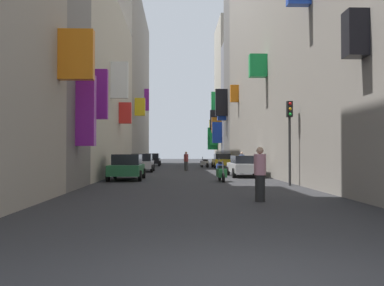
% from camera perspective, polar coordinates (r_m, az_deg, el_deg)
% --- Properties ---
extents(ground_plane, '(140.00, 140.00, 0.00)m').
position_cam_1_polar(ground_plane, '(35.14, -0.78, -3.83)').
color(ground_plane, '#2D2D30').
extents(building_left_mid_a, '(7.00, 4.60, 16.37)m').
position_cam_1_polar(building_left_mid_a, '(21.12, -22.93, 17.04)').
color(building_left_mid_a, slate).
rests_on(building_left_mid_a, ground).
extents(building_left_mid_b, '(7.10, 19.20, 12.40)m').
position_cam_1_polar(building_left_mid_b, '(31.80, -15.27, 7.15)').
color(building_left_mid_b, '#BCB29E').
rests_on(building_left_mid_b, ground).
extents(building_left_mid_c, '(7.03, 24.87, 19.95)m').
position_cam_1_polar(building_left_mid_c, '(53.81, -9.84, 7.73)').
color(building_left_mid_c, gray).
rests_on(building_left_mid_c, ground).
extents(building_right_near, '(7.19, 41.14, 19.88)m').
position_cam_1_polar(building_right_near, '(28.39, 16.72, 15.94)').
color(building_right_near, gray).
rests_on(building_right_near, ground).
extents(building_right_mid_a, '(7.36, 5.82, 21.28)m').
position_cam_1_polar(building_right_mid_a, '(50.74, 8.02, 9.02)').
color(building_right_mid_a, slate).
rests_on(building_right_mid_a, ground).
extents(building_right_mid_b, '(7.28, 3.28, 15.20)m').
position_cam_1_polar(building_right_mid_b, '(54.74, 7.16, 5.03)').
color(building_right_mid_b, gray).
rests_on(building_right_mid_b, ground).
extents(building_right_mid_c, '(7.39, 9.76, 19.91)m').
position_cam_1_polar(building_right_mid_c, '(61.42, 6.19, 6.55)').
color(building_right_mid_c, '#BCB29E').
rests_on(building_right_mid_c, ground).
extents(parked_car_black, '(1.93, 4.40, 1.46)m').
position_cam_1_polar(parked_car_black, '(50.46, -5.33, -2.18)').
color(parked_car_black, black).
rests_on(parked_car_black, ground).
extents(parked_car_yellow, '(1.88, 3.90, 1.44)m').
position_cam_1_polar(parked_car_yellow, '(43.60, 4.02, -2.34)').
color(parked_car_yellow, gold).
rests_on(parked_car_yellow, ground).
extents(parked_car_green, '(1.90, 4.19, 1.46)m').
position_cam_1_polar(parked_car_green, '(24.77, -8.67, -3.12)').
color(parked_car_green, '#236638').
rests_on(parked_car_green, ground).
extents(parked_car_silver, '(1.93, 3.94, 1.47)m').
position_cam_1_polar(parked_car_silver, '(35.15, -6.70, -2.58)').
color(parked_car_silver, '#B7B7BC').
rests_on(parked_car_silver, ground).
extents(parked_car_white, '(1.98, 4.48, 1.36)m').
position_cam_1_polar(parked_car_white, '(27.93, 7.06, -2.99)').
color(parked_car_white, white).
rests_on(parked_car_white, ground).
extents(scooter_green, '(0.49, 1.83, 1.13)m').
position_cam_1_polar(scooter_green, '(23.06, 3.95, -4.01)').
color(scooter_green, '#287F3D').
rests_on(scooter_green, ground).
extents(scooter_white, '(0.82, 1.78, 1.13)m').
position_cam_1_polar(scooter_white, '(44.62, 1.68, -2.70)').
color(scooter_white, silver).
rests_on(scooter_white, ground).
extents(scooter_blue, '(0.49, 1.94, 1.13)m').
position_cam_1_polar(scooter_blue, '(33.31, 3.75, -3.17)').
color(scooter_blue, '#2D4CAD').
rests_on(scooter_blue, ground).
extents(pedestrian_crossing, '(0.51, 0.51, 1.74)m').
position_cam_1_polar(pedestrian_crossing, '(13.81, 9.07, -4.14)').
color(pedestrian_crossing, '#252525').
rests_on(pedestrian_crossing, ground).
extents(pedestrian_near_left, '(0.45, 0.45, 1.64)m').
position_cam_1_polar(pedestrian_near_left, '(36.43, -0.80, -2.45)').
color(pedestrian_near_left, '#393939').
rests_on(pedestrian_near_left, ground).
extents(pedestrian_near_right, '(0.44, 0.44, 1.62)m').
position_cam_1_polar(pedestrian_near_right, '(31.16, 6.68, -2.67)').
color(pedestrian_near_right, black).
rests_on(pedestrian_near_right, ground).
extents(traffic_light_near_corner, '(0.26, 0.34, 3.99)m').
position_cam_1_polar(traffic_light_near_corner, '(20.70, 12.90, 2.00)').
color(traffic_light_near_corner, '#2D2D2D').
rests_on(traffic_light_near_corner, ground).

